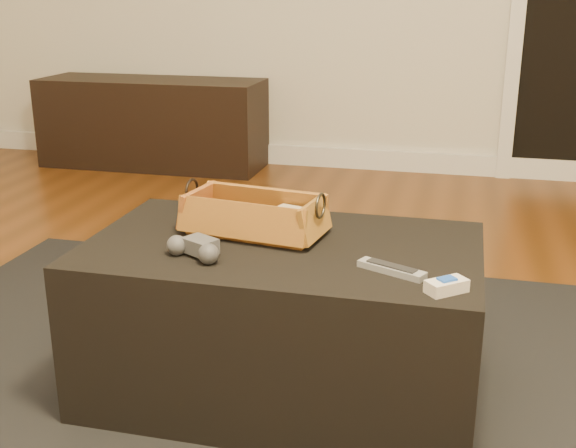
% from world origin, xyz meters
% --- Properties ---
extents(floor, '(5.00, 5.50, 0.01)m').
position_xyz_m(floor, '(0.00, 0.00, -0.01)').
color(floor, brown).
rests_on(floor, ground).
extents(baseboard, '(5.00, 0.04, 0.12)m').
position_xyz_m(baseboard, '(0.00, 2.73, 0.06)').
color(baseboard, white).
rests_on(baseboard, floor).
extents(media_cabinet, '(1.35, 0.45, 0.53)m').
position_xyz_m(media_cabinet, '(-1.24, 2.51, 0.26)').
color(media_cabinet, black).
rests_on(media_cabinet, floor).
extents(area_rug, '(2.60, 2.00, 0.01)m').
position_xyz_m(area_rug, '(0.19, 0.09, 0.01)').
color(area_rug, black).
rests_on(area_rug, floor).
extents(ottoman, '(1.00, 0.60, 0.42)m').
position_xyz_m(ottoman, '(0.19, 0.14, 0.22)').
color(ottoman, black).
rests_on(ottoman, area_rug).
extents(tv_remote, '(0.20, 0.05, 0.02)m').
position_xyz_m(tv_remote, '(0.07, 0.19, 0.46)').
color(tv_remote, black).
rests_on(tv_remote, wicker_basket).
extents(cloth_bundle, '(0.12, 0.10, 0.06)m').
position_xyz_m(cloth_bundle, '(0.20, 0.22, 0.47)').
color(cloth_bundle, tan).
rests_on(cloth_bundle, wicker_basket).
extents(wicker_basket, '(0.40, 0.25, 0.13)m').
position_xyz_m(wicker_basket, '(0.10, 0.20, 0.48)').
color(wicker_basket, '#B26E28').
rests_on(wicker_basket, ottoman).
extents(game_controller, '(0.16, 0.12, 0.05)m').
position_xyz_m(game_controller, '(0.01, -0.01, 0.46)').
color(game_controller, '#404043').
rests_on(game_controller, ottoman).
extents(silver_remote, '(0.17, 0.10, 0.02)m').
position_xyz_m(silver_remote, '(0.48, 0.01, 0.44)').
color(silver_remote, gray).
rests_on(silver_remote, ottoman).
extents(cream_gadget, '(0.10, 0.09, 0.03)m').
position_xyz_m(cream_gadget, '(0.61, -0.07, 0.45)').
color(cream_gadget, beige).
rests_on(cream_gadget, ottoman).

